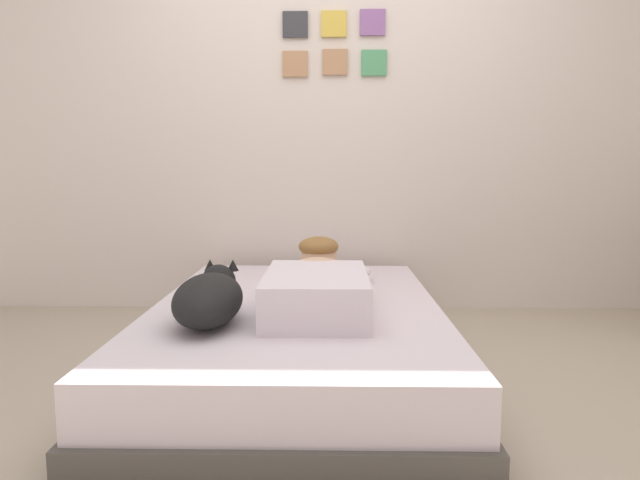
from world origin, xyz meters
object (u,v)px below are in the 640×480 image
(bed, at_px, (297,335))
(person_lying, at_px, (317,284))
(pillow, at_px, (323,271))
(dog, at_px, (210,297))
(cell_phone, at_px, (346,321))
(coffee_cup, at_px, (313,278))

(bed, height_order, person_lying, person_lying)
(pillow, distance_m, dog, 0.95)
(pillow, relative_size, cell_phone, 3.71)
(person_lying, xyz_separation_m, cell_phone, (0.12, -0.24, -0.10))
(pillow, relative_size, dog, 0.90)
(bed, relative_size, cell_phone, 14.58)
(pillow, height_order, cell_phone, pillow)
(dog, distance_m, cell_phone, 0.55)
(cell_phone, bearing_deg, person_lying, 116.82)
(bed, height_order, coffee_cup, coffee_cup)
(bed, xyz_separation_m, cell_phone, (0.21, -0.32, 0.16))
(pillow, xyz_separation_m, coffee_cup, (-0.05, -0.12, -0.02))
(bed, distance_m, person_lying, 0.28)
(coffee_cup, distance_m, cell_phone, 0.72)
(dog, height_order, cell_phone, dog)
(person_lying, height_order, dog, person_lying)
(dog, bearing_deg, bed, 46.23)
(coffee_cup, relative_size, cell_phone, 0.89)
(pillow, xyz_separation_m, dog, (-0.44, -0.84, 0.05))
(pillow, relative_size, coffee_cup, 4.16)
(dog, relative_size, coffee_cup, 4.60)
(bed, bearing_deg, coffee_cup, 81.01)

